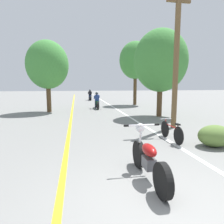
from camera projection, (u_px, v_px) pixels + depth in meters
ground_plane at (165, 209)px, 3.22m from camera, size 120.00×120.00×0.00m
lane_stripe_center at (72, 110)px, 15.58m from camera, size 0.14×48.00×0.01m
lane_stripe_edge at (117, 109)px, 16.20m from camera, size 0.14×48.00×0.01m
utility_pole at (176, 58)px, 8.88m from camera, size 1.10×0.24×6.14m
roadside_tree_right_near at (161, 61)px, 12.10m from camera, size 3.28×2.95×5.31m
roadside_tree_right_far at (135, 61)px, 19.05m from camera, size 3.09×2.78×6.06m
roadside_tree_left at (47, 65)px, 14.10m from camera, size 2.96×2.66×5.07m
roadside_bush at (215, 136)px, 6.43m from camera, size 1.10×0.88×0.70m
motorcycle_foreground at (148, 159)px, 4.18m from camera, size 0.83×2.02×1.10m
motorcycle_rider_lead at (97, 102)px, 16.51m from camera, size 0.50×2.10×1.37m
motorcycle_rider_far at (90, 96)px, 25.27m from camera, size 0.50×1.92×1.36m
bicycle_parked at (171, 131)px, 7.08m from camera, size 0.44×1.65×0.73m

